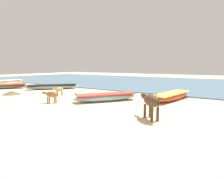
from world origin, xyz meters
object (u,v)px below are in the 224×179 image
object	(u,v)px
fishing_boat_3	(8,82)
fishing_boat_5	(172,96)
fishing_boat_4	(106,97)
cow_adult_dark	(151,101)
fishing_boat_2	(53,87)
calf_far_brown	(51,95)
fishing_boat_0	(0,86)
calf_near_tan	(59,90)

from	to	relation	value
fishing_boat_3	fishing_boat_5	distance (m)	18.05
fishing_boat_4	cow_adult_dark	bearing A→B (deg)	94.51
fishing_boat_2	calf_far_brown	bearing A→B (deg)	89.84
fishing_boat_0	calf_near_tan	world-z (taller)	fishing_boat_0
fishing_boat_5	fishing_boat_0	bearing A→B (deg)	-68.88
fishing_boat_5	calf_far_brown	xyz separation A→B (m)	(-5.42, -4.75, 0.24)
fishing_boat_3	fishing_boat_5	world-z (taller)	fishing_boat_3
fishing_boat_3	fishing_boat_5	size ratio (longest dim) A/B	0.87
fishing_boat_4	fishing_boat_5	bearing A→B (deg)	162.57
fishing_boat_2	fishing_boat_0	bearing A→B (deg)	-18.04
fishing_boat_0	calf_near_tan	distance (m)	7.60
fishing_boat_2	calf_near_tan	size ratio (longest dim) A/B	4.47
fishing_boat_3	cow_adult_dark	size ratio (longest dim) A/B	2.76
fishing_boat_2	cow_adult_dark	size ratio (longest dim) A/B	3.21
fishing_boat_2	calf_near_tan	distance (m)	4.20
calf_near_tan	calf_far_brown	xyz separation A→B (m)	(1.71, -2.02, 0.05)
fishing_boat_4	calf_far_brown	bearing A→B (deg)	-10.34
fishing_boat_4	fishing_boat_5	xyz separation A→B (m)	(3.19, 2.50, -0.00)
fishing_boat_0	fishing_boat_3	xyz separation A→B (m)	(-3.34, 2.47, 0.06)
calf_far_brown	cow_adult_dark	bearing A→B (deg)	164.90
fishing_boat_2	cow_adult_dark	bearing A→B (deg)	108.71
fishing_boat_2	calf_near_tan	bearing A→B (deg)	96.37
fishing_boat_3	fishing_boat_2	bearing A→B (deg)	-96.09
fishing_boat_2	fishing_boat_3	bearing A→B (deg)	-49.64
fishing_boat_2	calf_far_brown	size ratio (longest dim) A/B	4.10
cow_adult_dark	calf_far_brown	xyz separation A→B (m)	(-5.95, -0.11, -0.23)
fishing_boat_2	calf_near_tan	world-z (taller)	fishing_boat_2
fishing_boat_5	cow_adult_dark	world-z (taller)	cow_adult_dark
calf_near_tan	fishing_boat_5	bearing A→B (deg)	117.68
cow_adult_dark	calf_far_brown	size ratio (longest dim) A/B	1.27
fishing_boat_2	cow_adult_dark	distance (m)	11.95
fishing_boat_5	calf_near_tan	xyz separation A→B (m)	(-7.12, -2.72, 0.19)
fishing_boat_2	fishing_boat_4	world-z (taller)	fishing_boat_4
fishing_boat_5	calf_far_brown	distance (m)	7.21
fishing_boat_0	cow_adult_dark	xyz separation A→B (m)	(15.24, -1.59, 0.48)
fishing_boat_3	calf_near_tan	distance (m)	11.13
fishing_boat_5	cow_adult_dark	size ratio (longest dim) A/B	3.17
fishing_boat_5	calf_far_brown	world-z (taller)	calf_far_brown
fishing_boat_0	fishing_boat_2	size ratio (longest dim) A/B	1.08
fishing_boat_0	fishing_boat_2	world-z (taller)	same
fishing_boat_0	cow_adult_dark	bearing A→B (deg)	114.95
fishing_boat_4	cow_adult_dark	xyz separation A→B (m)	(3.72, -2.14, 0.46)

